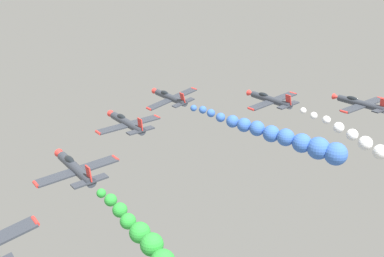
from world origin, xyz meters
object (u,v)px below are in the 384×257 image
airplane_lead (170,97)px  airplane_left_outer (75,168)px  airplane_right_outer (360,103)px  airplane_left_inner (127,123)px  airplane_right_inner (270,99)px

airplane_lead → airplane_left_outer: airplane_lead is taller
airplane_left_outer → airplane_right_outer: airplane_left_outer is taller
airplane_left_inner → airplane_right_outer: airplane_left_inner is taller
airplane_lead → airplane_right_inner: airplane_right_inner is taller
airplane_lead → airplane_right_outer: 31.38m
airplane_lead → airplane_right_outer: size_ratio=1.00×
airplane_left_inner → airplane_left_outer: 15.96m
airplane_right_inner → airplane_left_outer: bearing=-166.5°
airplane_left_inner → airplane_left_outer: bearing=-136.9°
airplane_left_inner → airplane_right_inner: bearing=-4.6°
airplane_left_inner → airplane_left_outer: airplane_left_inner is taller
airplane_lead → airplane_left_inner: airplane_left_inner is taller
airplane_left_outer → airplane_right_outer: bearing=-0.1°
airplane_lead → airplane_right_inner: size_ratio=1.00×
airplane_lead → airplane_left_outer: size_ratio=1.00×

